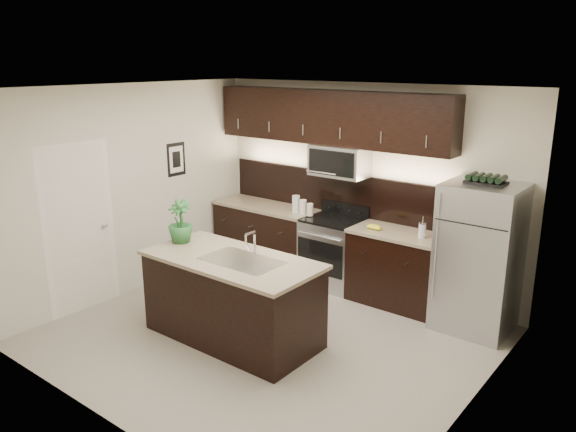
# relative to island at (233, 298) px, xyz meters

# --- Properties ---
(ground) EXTENTS (4.50, 4.50, 0.00)m
(ground) POSITION_rel_island_xyz_m (0.27, 0.25, -0.47)
(ground) COLOR gray
(ground) RESTS_ON ground
(room_walls) EXTENTS (4.52, 4.02, 2.71)m
(room_walls) POSITION_rel_island_xyz_m (0.16, 0.21, 1.22)
(room_walls) COLOR beige
(room_walls) RESTS_ON ground
(counter_run) EXTENTS (3.51, 0.65, 0.94)m
(counter_run) POSITION_rel_island_xyz_m (-0.18, 1.94, -0.00)
(counter_run) COLOR black
(counter_run) RESTS_ON ground
(upper_fixtures) EXTENTS (3.49, 0.40, 1.66)m
(upper_fixtures) POSITION_rel_island_xyz_m (-0.16, 2.09, 1.67)
(upper_fixtures) COLOR black
(upper_fixtures) RESTS_ON counter_run
(island) EXTENTS (1.96, 0.96, 0.94)m
(island) POSITION_rel_island_xyz_m (0.00, 0.00, 0.00)
(island) COLOR black
(island) RESTS_ON ground
(sink_faucet) EXTENTS (0.84, 0.50, 0.28)m
(sink_faucet) POSITION_rel_island_xyz_m (0.15, 0.01, 0.48)
(sink_faucet) COLOR silver
(sink_faucet) RESTS_ON island
(refrigerator) EXTENTS (0.82, 0.74, 1.69)m
(refrigerator) POSITION_rel_island_xyz_m (2.00, 1.88, 0.37)
(refrigerator) COLOR #B2B2B7
(refrigerator) RESTS_ON ground
(wine_rack) EXTENTS (0.42, 0.26, 0.10)m
(wine_rack) POSITION_rel_island_xyz_m (2.00, 1.88, 1.27)
(wine_rack) COLOR black
(wine_rack) RESTS_ON refrigerator
(plant) EXTENTS (0.35, 0.35, 0.50)m
(plant) POSITION_rel_island_xyz_m (-0.83, 0.03, 0.72)
(plant) COLOR #28652E
(plant) RESTS_ON island
(canisters) EXTENTS (0.35, 0.12, 0.24)m
(canisters) POSITION_rel_island_xyz_m (-0.47, 1.88, 0.57)
(canisters) COLOR silver
(canisters) RESTS_ON counter_run
(french_press) EXTENTS (0.09, 0.09, 0.26)m
(french_press) POSITION_rel_island_xyz_m (1.30, 1.89, 0.56)
(french_press) COLOR silver
(french_press) RESTS_ON counter_run
(bananas) EXTENTS (0.21, 0.17, 0.06)m
(bananas) POSITION_rel_island_xyz_m (0.64, 1.86, 0.50)
(bananas) COLOR yellow
(bananas) RESTS_ON counter_run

